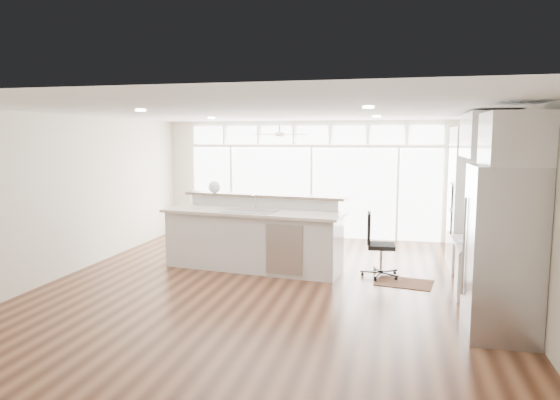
# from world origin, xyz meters

# --- Properties ---
(floor) EXTENTS (7.00, 8.00, 0.02)m
(floor) POSITION_xyz_m (0.00, 0.00, -0.01)
(floor) COLOR #412214
(floor) RESTS_ON ground
(ceiling) EXTENTS (7.00, 8.00, 0.02)m
(ceiling) POSITION_xyz_m (0.00, 0.00, 2.70)
(ceiling) COLOR silver
(ceiling) RESTS_ON wall_back
(wall_back) EXTENTS (7.00, 0.04, 2.70)m
(wall_back) POSITION_xyz_m (0.00, 4.00, 1.35)
(wall_back) COLOR beige
(wall_back) RESTS_ON floor
(wall_front) EXTENTS (7.00, 0.04, 2.70)m
(wall_front) POSITION_xyz_m (0.00, -4.00, 1.35)
(wall_front) COLOR beige
(wall_front) RESTS_ON floor
(wall_left) EXTENTS (0.04, 8.00, 2.70)m
(wall_left) POSITION_xyz_m (-3.50, 0.00, 1.35)
(wall_left) COLOR beige
(wall_left) RESTS_ON floor
(wall_right) EXTENTS (0.04, 8.00, 2.70)m
(wall_right) POSITION_xyz_m (3.50, 0.00, 1.35)
(wall_right) COLOR beige
(wall_right) RESTS_ON floor
(glass_wall) EXTENTS (5.80, 0.06, 2.08)m
(glass_wall) POSITION_xyz_m (0.00, 3.94, 1.05)
(glass_wall) COLOR white
(glass_wall) RESTS_ON wall_back
(transom_row) EXTENTS (5.90, 0.06, 0.40)m
(transom_row) POSITION_xyz_m (0.00, 3.94, 2.38)
(transom_row) COLOR white
(transom_row) RESTS_ON wall_back
(desk_window) EXTENTS (0.04, 0.85, 0.85)m
(desk_window) POSITION_xyz_m (3.46, 0.30, 1.55)
(desk_window) COLOR silver
(desk_window) RESTS_ON wall_right
(ceiling_fan) EXTENTS (1.16, 1.16, 0.32)m
(ceiling_fan) POSITION_xyz_m (-0.50, 2.80, 2.48)
(ceiling_fan) COLOR white
(ceiling_fan) RESTS_ON ceiling
(recessed_lights) EXTENTS (3.40, 3.00, 0.02)m
(recessed_lights) POSITION_xyz_m (0.00, 0.20, 2.68)
(recessed_lights) COLOR white
(recessed_lights) RESTS_ON ceiling
(oven_cabinet) EXTENTS (0.64, 1.20, 2.50)m
(oven_cabinet) POSITION_xyz_m (3.17, 1.80, 1.25)
(oven_cabinet) COLOR silver
(oven_cabinet) RESTS_ON floor
(desk_nook) EXTENTS (0.72, 1.30, 0.76)m
(desk_nook) POSITION_xyz_m (3.13, 0.30, 0.38)
(desk_nook) COLOR silver
(desk_nook) RESTS_ON floor
(upper_cabinets) EXTENTS (0.64, 1.30, 0.64)m
(upper_cabinets) POSITION_xyz_m (3.17, 0.30, 2.35)
(upper_cabinets) COLOR silver
(upper_cabinets) RESTS_ON wall_right
(refrigerator) EXTENTS (0.76, 0.90, 2.00)m
(refrigerator) POSITION_xyz_m (3.11, -1.35, 1.00)
(refrigerator) COLOR #A9A9AD
(refrigerator) RESTS_ON floor
(fridge_cabinet) EXTENTS (0.64, 0.90, 0.60)m
(fridge_cabinet) POSITION_xyz_m (3.17, -1.35, 2.30)
(fridge_cabinet) COLOR silver
(fridge_cabinet) RESTS_ON wall_right
(framed_photos) EXTENTS (0.06, 0.22, 0.80)m
(framed_photos) POSITION_xyz_m (3.46, 0.92, 1.40)
(framed_photos) COLOR black
(framed_photos) RESTS_ON wall_right
(kitchen_island) EXTENTS (3.34, 1.60, 1.28)m
(kitchen_island) POSITION_xyz_m (-0.54, 0.88, 0.64)
(kitchen_island) COLOR silver
(kitchen_island) RESTS_ON floor
(rug) EXTENTS (0.96, 0.77, 0.01)m
(rug) POSITION_xyz_m (2.07, 0.57, 0.01)
(rug) COLOR #351C11
(rug) RESTS_ON floor
(office_chair) EXTENTS (0.58, 0.54, 1.07)m
(office_chair) POSITION_xyz_m (1.68, 0.87, 0.53)
(office_chair) COLOR black
(office_chair) RESTS_ON floor
(fishbowl) EXTENTS (0.24, 0.24, 0.23)m
(fishbowl) POSITION_xyz_m (-1.43, 1.39, 1.39)
(fishbowl) COLOR white
(fishbowl) RESTS_ON kitchen_island
(monitor) EXTENTS (0.13, 0.53, 0.44)m
(monitor) POSITION_xyz_m (3.05, 0.30, 0.98)
(monitor) COLOR black
(monitor) RESTS_ON desk_nook
(keyboard) EXTENTS (0.14, 0.30, 0.01)m
(keyboard) POSITION_xyz_m (2.88, 0.30, 0.77)
(keyboard) COLOR silver
(keyboard) RESTS_ON desk_nook
(potted_plant) EXTENTS (0.25, 0.27, 0.21)m
(potted_plant) POSITION_xyz_m (3.17, 1.80, 2.60)
(potted_plant) COLOR #275022
(potted_plant) RESTS_ON oven_cabinet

